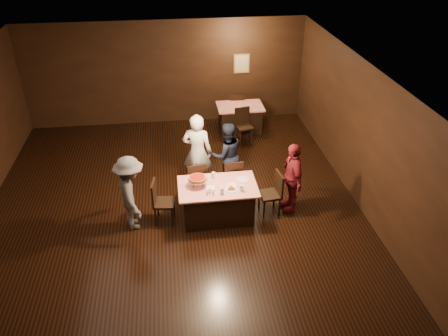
{
  "coord_description": "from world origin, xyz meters",
  "views": [
    {
      "loc": [
        0.07,
        -7.22,
        5.67
      ],
      "look_at": [
        1.08,
        0.4,
        1.0
      ],
      "focal_mm": 35.0,
      "sensor_mm": 36.0,
      "label": 1
    }
  ],
  "objects_px": {
    "main_table": "(218,201)",
    "chair_far_left": "(196,180)",
    "chair_end_right": "(270,194)",
    "diner_navy_hoodie": "(227,155)",
    "chair_back_far": "(237,107)",
    "diner_red_shirt": "(292,177)",
    "glass_front_left": "(222,191)",
    "glass_front_right": "(242,188)",
    "glass_back": "(213,175)",
    "chair_back_near": "(244,126)",
    "diner_white_jacket": "(197,152)",
    "chair_far_right": "(232,177)",
    "chair_end_left": "(164,202)",
    "plate_empty": "(243,180)",
    "pizza_stand": "(197,178)",
    "diner_grey_knit": "(131,193)",
    "back_table": "(240,118)"
  },
  "relations": [
    {
      "from": "chair_end_right",
      "to": "glass_back",
      "type": "xyz_separation_m",
      "value": [
        -1.15,
        0.3,
        0.37
      ]
    },
    {
      "from": "pizza_stand",
      "to": "main_table",
      "type": "bearing_deg",
      "value": -7.13
    },
    {
      "from": "chair_end_left",
      "to": "chair_end_right",
      "type": "relative_size",
      "value": 1.0
    },
    {
      "from": "diner_navy_hoodie",
      "to": "glass_front_left",
      "type": "height_order",
      "value": "diner_navy_hoodie"
    },
    {
      "from": "pizza_stand",
      "to": "chair_far_right",
      "type": "bearing_deg",
      "value": 41.19
    },
    {
      "from": "pizza_stand",
      "to": "glass_front_left",
      "type": "distance_m",
      "value": 0.58
    },
    {
      "from": "chair_end_left",
      "to": "plate_empty",
      "type": "relative_size",
      "value": 3.8
    },
    {
      "from": "chair_back_near",
      "to": "plate_empty",
      "type": "distance_m",
      "value": 3.19
    },
    {
      "from": "chair_far_left",
      "to": "pizza_stand",
      "type": "xyz_separation_m",
      "value": [
        -0.0,
        -0.7,
        0.48
      ]
    },
    {
      "from": "chair_back_far",
      "to": "glass_front_left",
      "type": "bearing_deg",
      "value": 79.21
    },
    {
      "from": "diner_grey_knit",
      "to": "glass_front_left",
      "type": "relative_size",
      "value": 11.4
    },
    {
      "from": "diner_red_shirt",
      "to": "plate_empty",
      "type": "height_order",
      "value": "diner_red_shirt"
    },
    {
      "from": "chair_end_right",
      "to": "chair_back_far",
      "type": "distance_m",
      "value": 4.58
    },
    {
      "from": "main_table",
      "to": "chair_back_near",
      "type": "height_order",
      "value": "chair_back_near"
    },
    {
      "from": "diner_white_jacket",
      "to": "plate_empty",
      "type": "distance_m",
      "value": 1.35
    },
    {
      "from": "diner_navy_hoodie",
      "to": "glass_front_right",
      "type": "bearing_deg",
      "value": 81.69
    },
    {
      "from": "chair_far_left",
      "to": "glass_front_right",
      "type": "distance_m",
      "value": 1.36
    },
    {
      "from": "main_table",
      "to": "diner_red_shirt",
      "type": "distance_m",
      "value": 1.63
    },
    {
      "from": "chair_far_right",
      "to": "glass_front_left",
      "type": "relative_size",
      "value": 6.79
    },
    {
      "from": "glass_front_left",
      "to": "chair_far_right",
      "type": "bearing_deg",
      "value": 71.57
    },
    {
      "from": "chair_far_right",
      "to": "chair_back_near",
      "type": "distance_m",
      "value": 2.63
    },
    {
      "from": "chair_back_far",
      "to": "diner_red_shirt",
      "type": "xyz_separation_m",
      "value": [
        0.45,
        -4.49,
        0.31
      ]
    },
    {
      "from": "chair_end_left",
      "to": "chair_end_right",
      "type": "distance_m",
      "value": 2.2
    },
    {
      "from": "chair_back_near",
      "to": "diner_white_jacket",
      "type": "bearing_deg",
      "value": -134.61
    },
    {
      "from": "plate_empty",
      "to": "glass_back",
      "type": "bearing_deg",
      "value": 165.96
    },
    {
      "from": "diner_red_shirt",
      "to": "plate_empty",
      "type": "bearing_deg",
      "value": -96.42
    },
    {
      "from": "chair_far_left",
      "to": "diner_white_jacket",
      "type": "xyz_separation_m",
      "value": [
        0.09,
        0.44,
        0.44
      ]
    },
    {
      "from": "diner_white_jacket",
      "to": "pizza_stand",
      "type": "distance_m",
      "value": 1.14
    },
    {
      "from": "main_table",
      "to": "chair_far_left",
      "type": "xyz_separation_m",
      "value": [
        -0.4,
        0.75,
        0.09
      ]
    },
    {
      "from": "back_table",
      "to": "chair_back_far",
      "type": "relative_size",
      "value": 1.37
    },
    {
      "from": "chair_back_far",
      "to": "chair_end_right",
      "type": "bearing_deg",
      "value": 91.33
    },
    {
      "from": "chair_end_right",
      "to": "chair_far_left",
      "type": "bearing_deg",
      "value": -122.77
    },
    {
      "from": "pizza_stand",
      "to": "glass_front_left",
      "type": "relative_size",
      "value": 2.71
    },
    {
      "from": "chair_end_right",
      "to": "plate_empty",
      "type": "bearing_deg",
      "value": -111.46
    },
    {
      "from": "chair_far_right",
      "to": "glass_back",
      "type": "relative_size",
      "value": 6.79
    },
    {
      "from": "back_table",
      "to": "diner_red_shirt",
      "type": "distance_m",
      "value": 3.93
    },
    {
      "from": "plate_empty",
      "to": "diner_red_shirt",
      "type": "bearing_deg",
      "value": -3.26
    },
    {
      "from": "chair_far_left",
      "to": "chair_end_right",
      "type": "bearing_deg",
      "value": 144.0
    },
    {
      "from": "diner_red_shirt",
      "to": "glass_back",
      "type": "distance_m",
      "value": 1.64
    },
    {
      "from": "chair_back_far",
      "to": "back_table",
      "type": "bearing_deg",
      "value": 91.61
    },
    {
      "from": "diner_navy_hoodie",
      "to": "glass_front_left",
      "type": "bearing_deg",
      "value": 66.43
    },
    {
      "from": "diner_red_shirt",
      "to": "chair_back_far",
      "type": "bearing_deg",
      "value": -177.39
    },
    {
      "from": "diner_red_shirt",
      "to": "glass_front_right",
      "type": "distance_m",
      "value": 1.18
    },
    {
      "from": "chair_back_far",
      "to": "diner_navy_hoodie",
      "type": "distance_m",
      "value": 3.48
    },
    {
      "from": "chair_end_left",
      "to": "pizza_stand",
      "type": "height_order",
      "value": "pizza_stand"
    },
    {
      "from": "chair_far_left",
      "to": "glass_back",
      "type": "xyz_separation_m",
      "value": [
        0.35,
        -0.45,
        0.37
      ]
    },
    {
      "from": "chair_back_near",
      "to": "diner_navy_hoodie",
      "type": "relative_size",
      "value": 0.61
    },
    {
      "from": "chair_end_right",
      "to": "diner_navy_hoodie",
      "type": "bearing_deg",
      "value": -154.26
    },
    {
      "from": "chair_end_left",
      "to": "diner_red_shirt",
      "type": "relative_size",
      "value": 0.61
    },
    {
      "from": "chair_far_left",
      "to": "chair_back_far",
      "type": "distance_m",
      "value": 4.12
    }
  ]
}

